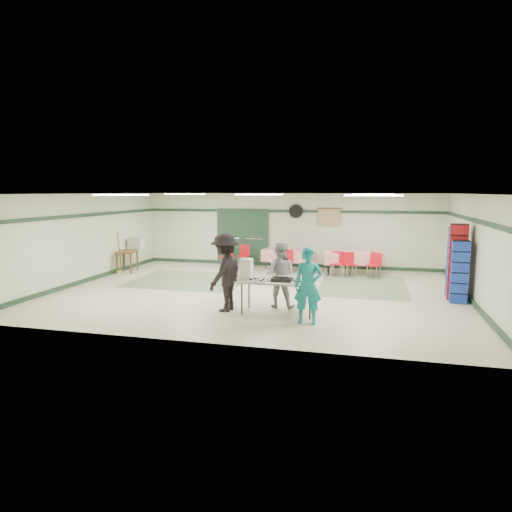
% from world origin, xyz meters
% --- Properties ---
extents(floor, '(11.00, 11.00, 0.00)m').
position_xyz_m(floor, '(0.00, 0.00, 0.00)').
color(floor, '#BEB499').
rests_on(floor, ground).
extents(ceiling, '(11.00, 11.00, 0.00)m').
position_xyz_m(ceiling, '(0.00, 0.00, 2.70)').
color(ceiling, silver).
rests_on(ceiling, wall_back).
extents(wall_back, '(11.00, 0.00, 11.00)m').
position_xyz_m(wall_back, '(0.00, 4.50, 1.35)').
color(wall_back, beige).
rests_on(wall_back, floor).
extents(wall_front, '(11.00, 0.00, 11.00)m').
position_xyz_m(wall_front, '(0.00, -4.50, 1.35)').
color(wall_front, beige).
rests_on(wall_front, floor).
extents(wall_left, '(0.00, 9.00, 9.00)m').
position_xyz_m(wall_left, '(-5.50, 0.00, 1.35)').
color(wall_left, beige).
rests_on(wall_left, floor).
extents(wall_right, '(0.00, 9.00, 9.00)m').
position_xyz_m(wall_right, '(5.50, 0.00, 1.35)').
color(wall_right, beige).
rests_on(wall_right, floor).
extents(trim_back, '(11.00, 0.06, 0.10)m').
position_xyz_m(trim_back, '(0.00, 4.47, 2.05)').
color(trim_back, '#1F3927').
rests_on(trim_back, wall_back).
extents(baseboard_back, '(11.00, 0.06, 0.12)m').
position_xyz_m(baseboard_back, '(0.00, 4.47, 0.06)').
color(baseboard_back, '#1F3927').
rests_on(baseboard_back, floor).
extents(trim_left, '(0.06, 9.00, 0.10)m').
position_xyz_m(trim_left, '(-5.47, 0.00, 2.05)').
color(trim_left, '#1F3927').
rests_on(trim_left, wall_back).
extents(baseboard_left, '(0.06, 9.00, 0.12)m').
position_xyz_m(baseboard_left, '(-5.47, 0.00, 0.06)').
color(baseboard_left, '#1F3927').
rests_on(baseboard_left, floor).
extents(trim_right, '(0.06, 9.00, 0.10)m').
position_xyz_m(trim_right, '(5.47, 0.00, 2.05)').
color(trim_right, '#1F3927').
rests_on(trim_right, wall_back).
extents(baseboard_right, '(0.06, 9.00, 0.12)m').
position_xyz_m(baseboard_right, '(5.47, 0.00, 0.06)').
color(baseboard_right, '#1F3927').
rests_on(baseboard_right, floor).
extents(green_patch_a, '(3.50, 3.00, 0.01)m').
position_xyz_m(green_patch_a, '(-2.50, 1.00, 0.00)').
color(green_patch_a, '#627D5B').
rests_on(green_patch_a, floor).
extents(green_patch_b, '(2.50, 3.50, 0.01)m').
position_xyz_m(green_patch_b, '(2.80, 1.50, 0.00)').
color(green_patch_b, '#627D5B').
rests_on(green_patch_b, floor).
extents(double_door_left, '(0.90, 0.06, 2.10)m').
position_xyz_m(double_door_left, '(-2.20, 4.44, 1.05)').
color(double_door_left, gray).
rests_on(double_door_left, floor).
extents(double_door_right, '(0.90, 0.06, 2.10)m').
position_xyz_m(double_door_right, '(-1.25, 4.44, 1.05)').
color(double_door_right, gray).
rests_on(double_door_right, floor).
extents(door_frame, '(2.00, 0.03, 2.15)m').
position_xyz_m(door_frame, '(-1.73, 4.42, 1.05)').
color(door_frame, '#1F3927').
rests_on(door_frame, floor).
extents(wall_fan, '(0.50, 0.10, 0.50)m').
position_xyz_m(wall_fan, '(0.30, 4.44, 2.05)').
color(wall_fan, black).
rests_on(wall_fan, wall_back).
extents(scroll_banner, '(0.80, 0.02, 0.60)m').
position_xyz_m(scroll_banner, '(1.50, 4.44, 1.85)').
color(scroll_banner, tan).
rests_on(scroll_banner, wall_back).
extents(serving_table, '(1.80, 0.76, 0.76)m').
position_xyz_m(serving_table, '(0.98, -2.17, 0.71)').
color(serving_table, '#ACACA7').
rests_on(serving_table, floor).
extents(sheet_tray_right, '(0.53, 0.41, 0.02)m').
position_xyz_m(sheet_tray_right, '(1.57, -2.22, 0.77)').
color(sheet_tray_right, silver).
rests_on(sheet_tray_right, serving_table).
extents(sheet_tray_mid, '(0.64, 0.49, 0.02)m').
position_xyz_m(sheet_tray_mid, '(0.86, -2.07, 0.77)').
color(sheet_tray_mid, silver).
rests_on(sheet_tray_mid, serving_table).
extents(sheet_tray_left, '(0.62, 0.47, 0.02)m').
position_xyz_m(sheet_tray_left, '(0.43, -2.33, 0.77)').
color(sheet_tray_left, silver).
rests_on(sheet_tray_left, serving_table).
extents(baking_pan, '(0.47, 0.30, 0.08)m').
position_xyz_m(baking_pan, '(1.07, -2.20, 0.80)').
color(baking_pan, black).
rests_on(baking_pan, serving_table).
extents(foam_box_stack, '(0.27, 0.25, 0.48)m').
position_xyz_m(foam_box_stack, '(0.23, -2.18, 1.00)').
color(foam_box_stack, white).
rests_on(foam_box_stack, serving_table).
extents(volunteer_teal, '(0.60, 0.40, 1.62)m').
position_xyz_m(volunteer_teal, '(1.74, -2.78, 0.81)').
color(volunteer_teal, '#137D86').
rests_on(volunteer_teal, floor).
extents(volunteer_grey, '(0.79, 0.62, 1.57)m').
position_xyz_m(volunteer_grey, '(0.90, -1.57, 0.79)').
color(volunteer_grey, gray).
rests_on(volunteer_grey, floor).
extents(volunteer_dark, '(0.89, 1.28, 1.82)m').
position_xyz_m(volunteer_dark, '(-0.26, -2.21, 0.91)').
color(volunteer_dark, black).
rests_on(volunteer_dark, floor).
extents(dining_table_a, '(2.08, 1.13, 0.77)m').
position_xyz_m(dining_table_a, '(2.44, 3.40, 0.57)').
color(dining_table_a, red).
rests_on(dining_table_a, floor).
extents(dining_table_b, '(1.88, 1.04, 0.77)m').
position_xyz_m(dining_table_b, '(0.24, 3.40, 0.57)').
color(dining_table_b, red).
rests_on(dining_table_b, floor).
extents(chair_a, '(0.49, 0.49, 0.81)m').
position_xyz_m(chair_a, '(2.33, 2.82, 0.49)').
color(chair_a, red).
rests_on(chair_a, floor).
extents(chair_b, '(0.43, 0.43, 0.83)m').
position_xyz_m(chair_b, '(1.96, 2.83, 0.50)').
color(chair_b, red).
rests_on(chair_b, floor).
extents(chair_c, '(0.49, 0.50, 0.82)m').
position_xyz_m(chair_c, '(3.14, 2.83, 0.50)').
color(chair_c, red).
rests_on(chair_c, floor).
extents(chair_d, '(0.39, 0.39, 0.82)m').
position_xyz_m(chair_d, '(0.27, 2.83, 0.50)').
color(chair_d, red).
rests_on(chair_d, floor).
extents(chair_loose_a, '(0.39, 0.39, 0.82)m').
position_xyz_m(chair_loose_a, '(-1.51, 3.88, 0.50)').
color(chair_loose_a, red).
rests_on(chair_loose_a, floor).
extents(chair_loose_b, '(0.48, 0.48, 0.78)m').
position_xyz_m(chair_loose_b, '(-2.07, 3.67, 0.47)').
color(chair_loose_b, red).
rests_on(chair_loose_b, floor).
extents(crate_stack_blue_a, '(0.43, 0.43, 1.57)m').
position_xyz_m(crate_stack_blue_a, '(5.15, -0.03, 0.79)').
color(crate_stack_blue_a, '#1A3EA1').
rests_on(crate_stack_blue_a, floor).
extents(crate_stack_red, '(0.48, 0.48, 1.95)m').
position_xyz_m(crate_stack_red, '(5.15, 0.32, 0.98)').
color(crate_stack_red, maroon).
rests_on(crate_stack_red, floor).
extents(crate_stack_blue_b, '(0.42, 0.42, 1.85)m').
position_xyz_m(crate_stack_blue_b, '(5.15, 0.49, 0.93)').
color(crate_stack_blue_b, '#1A3EA1').
rests_on(crate_stack_blue_b, floor).
extents(printer_table, '(0.78, 1.03, 0.74)m').
position_xyz_m(printer_table, '(-5.15, 1.88, 0.64)').
color(printer_table, brown).
rests_on(printer_table, floor).
extents(office_printer, '(0.51, 0.46, 0.39)m').
position_xyz_m(office_printer, '(-5.15, 2.56, 0.94)').
color(office_printer, '#AAABA6').
rests_on(office_printer, printer_table).
extents(broom, '(0.04, 0.23, 1.39)m').
position_xyz_m(broom, '(-5.23, 1.55, 0.72)').
color(broom, brown).
rests_on(broom, floor).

